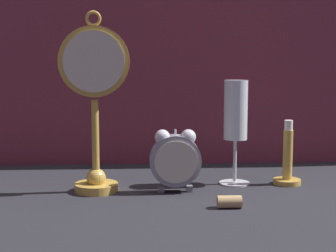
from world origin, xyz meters
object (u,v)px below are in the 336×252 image
(pocket_watch_on_stand, at_px, (95,102))
(champagne_flute, at_px, (236,118))
(wine_cork, at_px, (229,202))
(alarm_clock_twin_bell, at_px, (175,158))
(brass_candlestick, at_px, (287,164))

(pocket_watch_on_stand, bearing_deg, champagne_flute, 9.82)
(wine_cork, bearing_deg, champagne_flute, 77.59)
(alarm_clock_twin_bell, distance_m, wine_cork, 0.15)
(pocket_watch_on_stand, relative_size, wine_cork, 8.17)
(alarm_clock_twin_bell, distance_m, champagne_flute, 0.15)
(brass_candlestick, bearing_deg, alarm_clock_twin_bell, -167.20)
(alarm_clock_twin_bell, bearing_deg, brass_candlestick, 12.80)
(pocket_watch_on_stand, xyz_separation_m, wine_cork, (0.24, -0.12, -0.16))
(alarm_clock_twin_bell, bearing_deg, champagne_flute, 25.44)
(champagne_flute, xyz_separation_m, wine_cork, (-0.04, -0.17, -0.12))
(brass_candlestick, bearing_deg, champagne_flute, 176.34)
(pocket_watch_on_stand, relative_size, champagne_flute, 1.63)
(champagne_flute, bearing_deg, pocket_watch_on_stand, -170.18)
(alarm_clock_twin_bell, xyz_separation_m, wine_cork, (0.09, -0.11, -0.06))
(pocket_watch_on_stand, distance_m, brass_candlestick, 0.41)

